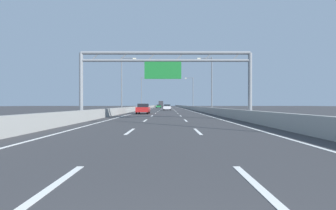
{
  "coord_description": "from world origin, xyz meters",
  "views": [
    {
      "loc": [
        0.22,
        -0.78,
        1.45
      ],
      "look_at": [
        0.1,
        80.14,
        1.23
      ],
      "focal_mm": 26.76,
      "sensor_mm": 36.0,
      "label": 1
    }
  ],
  "objects": [
    {
      "name": "silver_car",
      "position": [
        -0.24,
        113.73,
        0.73
      ],
      "size": [
        1.74,
        4.36,
        1.42
      ],
      "color": "#A8ADB2",
      "rests_on": "ground_plane"
    },
    {
      "name": "lane_dash_left_16",
      "position": [
        -1.8,
        147.5,
        0.01
      ],
      "size": [
        0.16,
        3.0,
        0.01
      ],
      "primitive_type": "cube",
      "color": "white",
      "rests_on": "ground_plane"
    },
    {
      "name": "lane_dash_left_7",
      "position": [
        -1.8,
        66.5,
        0.01
      ],
      "size": [
        0.16,
        3.0,
        0.01
      ],
      "primitive_type": "cube",
      "color": "white",
      "rests_on": "ground_plane"
    },
    {
      "name": "lane_dash_left_15",
      "position": [
        -1.8,
        138.5,
        0.01
      ],
      "size": [
        0.16,
        3.0,
        0.01
      ],
      "primitive_type": "cube",
      "color": "white",
      "rests_on": "ground_plane"
    },
    {
      "name": "edge_line_right",
      "position": [
        5.25,
        88.0,
        0.01
      ],
      "size": [
        0.16,
        176.0,
        0.01
      ],
      "primitive_type": "cube",
      "color": "white",
      "rests_on": "ground_plane"
    },
    {
      "name": "lane_dash_left_9",
      "position": [
        -1.8,
        84.5,
        0.01
      ],
      "size": [
        0.16,
        3.0,
        0.01
      ],
      "primitive_type": "cube",
      "color": "white",
      "rests_on": "ground_plane"
    },
    {
      "name": "lane_dash_right_10",
      "position": [
        1.8,
        93.5,
        0.01
      ],
      "size": [
        0.16,
        3.0,
        0.01
      ],
      "primitive_type": "cube",
      "color": "white",
      "rests_on": "ground_plane"
    },
    {
      "name": "lane_dash_right_16",
      "position": [
        1.8,
        147.5,
        0.01
      ],
      "size": [
        0.16,
        3.0,
        0.01
      ],
      "primitive_type": "cube",
      "color": "white",
      "rests_on": "ground_plane"
    },
    {
      "name": "sign_gantry",
      "position": [
        -0.03,
        22.33,
        4.83
      ],
      "size": [
        15.98,
        0.36,
        6.36
      ],
      "color": "gray",
      "rests_on": "ground_plane"
    },
    {
      "name": "lane_dash_left_11",
      "position": [
        -1.8,
        102.5,
        0.01
      ],
      "size": [
        0.16,
        3.0,
        0.01
      ],
      "primitive_type": "cube",
      "color": "white",
      "rests_on": "ground_plane"
    },
    {
      "name": "lane_dash_right_1",
      "position": [
        1.8,
        12.5,
        0.01
      ],
      "size": [
        0.16,
        3.0,
        0.01
      ],
      "primitive_type": "cube",
      "color": "white",
      "rests_on": "ground_plane"
    },
    {
      "name": "lane_dash_left_0",
      "position": [
        -1.8,
        3.5,
        0.01
      ],
      "size": [
        0.16,
        3.0,
        0.01
      ],
      "primitive_type": "cube",
      "color": "white",
      "rests_on": "ground_plane"
    },
    {
      "name": "lane_dash_right_15",
      "position": [
        1.8,
        138.5,
        0.01
      ],
      "size": [
        0.16,
        3.0,
        0.01
      ],
      "primitive_type": "cube",
      "color": "white",
      "rests_on": "ground_plane"
    },
    {
      "name": "lane_dash_right_12",
      "position": [
        1.8,
        111.5,
        0.01
      ],
      "size": [
        0.16,
        3.0,
        0.01
      ],
      "primitive_type": "cube",
      "color": "white",
      "rests_on": "ground_plane"
    },
    {
      "name": "white_car",
      "position": [
        -0.01,
        61.05,
        0.75
      ],
      "size": [
        1.8,
        4.22,
        1.43
      ],
      "color": "silver",
      "rests_on": "ground_plane"
    },
    {
      "name": "lane_dash_left_1",
      "position": [
        -1.8,
        12.5,
        0.01
      ],
      "size": [
        0.16,
        3.0,
        0.01
      ],
      "primitive_type": "cube",
      "color": "white",
      "rests_on": "ground_plane"
    },
    {
      "name": "edge_line_left",
      "position": [
        -5.25,
        88.0,
        0.01
      ],
      "size": [
        0.16,
        176.0,
        0.01
      ],
      "primitive_type": "cube",
      "color": "white",
      "rests_on": "ground_plane"
    },
    {
      "name": "lane_dash_left_17",
      "position": [
        -1.8,
        156.5,
        0.01
      ],
      "size": [
        0.16,
        3.0,
        0.01
      ],
      "primitive_type": "cube",
      "color": "white",
      "rests_on": "ground_plane"
    },
    {
      "name": "lane_dash_right_14",
      "position": [
        1.8,
        129.5,
        0.01
      ],
      "size": [
        0.16,
        3.0,
        0.01
      ],
      "primitive_type": "cube",
      "color": "white",
      "rests_on": "ground_plane"
    },
    {
      "name": "barrier_right",
      "position": [
        6.9,
        110.0,
        0.47
      ],
      "size": [
        0.45,
        220.0,
        0.95
      ],
      "color": "#9E9E99",
      "rests_on": "ground_plane"
    },
    {
      "name": "lane_dash_right_13",
      "position": [
        1.8,
        120.5,
        0.01
      ],
      "size": [
        0.16,
        3.0,
        0.01
      ],
      "primitive_type": "cube",
      "color": "white",
      "rests_on": "ground_plane"
    },
    {
      "name": "lane_dash_left_6",
      "position": [
        -1.8,
        57.5,
        0.01
      ],
      "size": [
        0.16,
        3.0,
        0.01
      ],
      "primitive_type": "cube",
      "color": "white",
      "rests_on": "ground_plane"
    },
    {
      "name": "barrier_left",
      "position": [
        -6.9,
        110.0,
        0.47
      ],
      "size": [
        0.45,
        220.0,
        0.95
      ],
      "color": "#9E9E99",
      "rests_on": "ground_plane"
    },
    {
      "name": "lane_dash_right_11",
      "position": [
        1.8,
        102.5,
        0.01
      ],
      "size": [
        0.16,
        3.0,
        0.01
      ],
      "primitive_type": "cube",
      "color": "white",
      "rests_on": "ground_plane"
    },
    {
      "name": "lane_dash_right_7",
      "position": [
        1.8,
        66.5,
        0.01
      ],
      "size": [
        0.16,
        3.0,
        0.01
      ],
      "primitive_type": "cube",
      "color": "white",
      "rests_on": "ground_plane"
    },
    {
      "name": "lane_dash_left_8",
      "position": [
        -1.8,
        75.5,
        0.01
      ],
      "size": [
        0.16,
        3.0,
        0.01
      ],
      "primitive_type": "cube",
      "color": "white",
      "rests_on": "ground_plane"
    },
    {
      "name": "lane_dash_right_0",
      "position": [
        1.8,
        3.5,
        0.01
      ],
      "size": [
        0.16,
        3.0,
        0.01
      ],
      "primitive_type": "cube",
      "color": "white",
      "rests_on": "ground_plane"
    },
    {
      "name": "ground_plane",
      "position": [
        0.0,
        100.0,
        0.0
      ],
      "size": [
        260.0,
        260.0,
        0.0
      ],
      "primitive_type": "plane",
      "color": "#38383A"
    },
    {
      "name": "red_car",
      "position": [
        -3.55,
        37.18,
        0.78
      ],
      "size": [
        1.81,
        4.21,
        1.55
      ],
      "color": "red",
      "rests_on": "ground_plane"
    },
    {
      "name": "lane_dash_left_13",
      "position": [
        -1.8,
        120.5,
        0.01
      ],
      "size": [
        0.16,
        3.0,
        0.01
      ],
      "primitive_type": "cube",
      "color": "white",
      "rests_on": "ground_plane"
    },
    {
      "name": "lane_dash_left_10",
      "position": [
        -1.8,
        93.5,
        0.01
      ],
      "size": [
        0.16,
        3.0,
        0.01
      ],
      "primitive_type": "cube",
      "color": "white",
      "rests_on": "ground_plane"
    },
    {
      "name": "lane_dash_right_8",
      "position": [
        1.8,
        75.5,
        0.01
      ],
      "size": [
        0.16,
        3.0,
        0.01
      ],
      "primitive_type": "cube",
      "color": "white",
      "rests_on": "ground_plane"
    },
    {
      "name": "streetlamp_left_far",
      "position": [
        -7.47,
        73.9,
        5.4
      ],
      "size": [
        2.58,
        0.28,
        9.5
      ],
      "color": "slate",
      "rests_on": "ground_plane"
    },
    {
      "name": "lane_dash_left_14",
      "position": [
        -1.8,
        129.5,
        0.01
      ],
      "size": [
        0.16,
        3.0,
        0.01
      ],
      "primitive_type": "cube",
      "color": "white",
      "rests_on": "ground_plane"
    },
    {
      "name": "streetlamp_left_mid",
      "position": [
        -7.47,
        41.9,
        5.4
      ],
      "size": [
        2.58,
        0.28,
        9.5
      ],
      "color": "slate",
      "rests_on": "ground_plane"
    },
    {
      "name": "streetlamp_right_far",
      "position": [
        7.47,
        73.9,
        5.4
      ],
      "size": [
        2.58,
        0.28,
        9.5
      ],
      "color": "slate",
      "rests_on": "ground_plane"
    },
    {
      "name": "lane_dash_right_3",
      "position": [
        1.8,
        30.5,
        0.01
      ],
      "size": [
        0.16,
        3.0,
        0.01
      ],
      "primitive_type": "cube",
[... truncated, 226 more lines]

